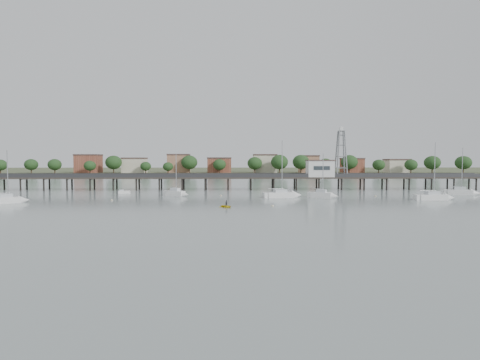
% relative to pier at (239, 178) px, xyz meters
% --- Properties ---
extents(ground_plane, '(500.00, 500.00, 0.00)m').
position_rel_pier_xyz_m(ground_plane, '(0.00, -60.00, -3.79)').
color(ground_plane, slate).
rests_on(ground_plane, ground).
extents(pier, '(150.00, 5.00, 5.50)m').
position_rel_pier_xyz_m(pier, '(0.00, 0.00, 0.00)').
color(pier, '#2D2823').
rests_on(pier, ground).
extents(pier_building, '(8.40, 5.40, 5.30)m').
position_rel_pier_xyz_m(pier_building, '(25.00, 0.00, 2.87)').
color(pier_building, silver).
rests_on(pier_building, ground).
extents(lattice_tower, '(3.20, 3.20, 15.50)m').
position_rel_pier_xyz_m(lattice_tower, '(31.50, 0.00, 7.31)').
color(lattice_tower, slate).
rests_on(lattice_tower, ground).
extents(sailboat_e, '(8.35, 4.98, 13.30)m').
position_rel_pier_xyz_m(sailboat_e, '(60.00, -18.15, -3.15)').
color(sailboat_e, white).
rests_on(sailboat_e, ground).
extents(sailboat_c, '(9.59, 4.77, 15.13)m').
position_rel_pier_xyz_m(sailboat_c, '(11.22, -24.27, -3.16)').
color(sailboat_c, white).
rests_on(sailboat_c, ground).
extents(sailboat_a, '(7.13, 5.82, 12.02)m').
position_rel_pier_xyz_m(sailboat_a, '(-50.14, -35.89, -3.15)').
color(sailboat_a, white).
rests_on(sailboat_a, ground).
extents(sailboat_d, '(8.67, 2.70, 14.20)m').
position_rel_pier_xyz_m(sailboat_d, '(45.88, -31.29, -3.16)').
color(sailboat_d, white).
rests_on(sailboat_d, ground).
extents(sailboat_b, '(6.79, 4.92, 11.19)m').
position_rel_pier_xyz_m(sailboat_b, '(-16.16, -20.39, -3.14)').
color(sailboat_b, white).
rests_on(sailboat_b, ground).
extents(sailboat_f, '(6.95, 4.94, 11.40)m').
position_rel_pier_xyz_m(sailboat_f, '(20.67, -25.73, -3.14)').
color(sailboat_f, white).
rests_on(sailboat_f, ground).
extents(white_tender, '(3.44, 2.38, 1.24)m').
position_rel_pier_xyz_m(white_tender, '(-32.23, -12.60, -3.41)').
color(white_tender, white).
rests_on(white_tender, ground).
extents(yellow_dinghy, '(2.08, 1.74, 2.97)m').
position_rel_pier_xyz_m(yellow_dinghy, '(-3.41, -44.71, -3.79)').
color(yellow_dinghy, yellow).
rests_on(yellow_dinghy, ground).
extents(dinghy_occupant, '(0.75, 1.23, 0.28)m').
position_rel_pier_xyz_m(dinghy_occupant, '(-3.41, -44.71, -3.79)').
color(dinghy_occupant, black).
rests_on(dinghy_occupant, ground).
extents(mooring_buoys, '(73.90, 23.50, 0.39)m').
position_rel_pier_xyz_m(mooring_buoys, '(9.72, -29.63, -3.71)').
color(mooring_buoys, beige).
rests_on(mooring_buoys, ground).
extents(far_shore, '(500.00, 170.00, 10.40)m').
position_rel_pier_xyz_m(far_shore, '(0.36, 179.58, -2.85)').
color(far_shore, '#475133').
rests_on(far_shore, ground).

